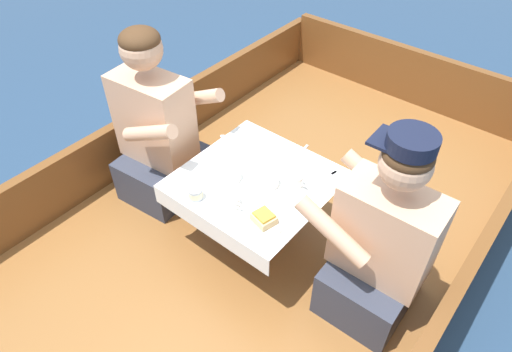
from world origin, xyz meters
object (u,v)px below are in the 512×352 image
Objects in this scene: coffee_cup_port at (231,201)px; person_port at (157,134)px; sandwich at (264,218)px; coffee_cup_starboard at (295,179)px; person_starboard at (380,247)px; tin_can at (196,194)px.

person_port is at bearing 166.81° from coffee_cup_port.
sandwich reaches higher than coffee_cup_port.
person_port is 0.82m from coffee_cup_starboard.
coffee_cup_port is (-0.62, -0.24, 0.06)m from person_starboard.
person_starboard is at bearing 21.32° from coffee_cup_port.
coffee_cup_port is 1.61× the size of tin_can.
sandwich is at bearing -15.74° from person_port.
sandwich is 0.28m from coffee_cup_starboard.
person_port is at bearing 2.51° from person_starboard.
coffee_cup_port is 0.17m from tin_can.
person_starboard is at bearing 21.53° from tin_can.
person_starboard reaches higher than coffee_cup_port.
sandwich is at bearing 12.86° from tin_can.
tin_can is (-0.30, -0.36, -0.01)m from coffee_cup_starboard.
person_starboard is 0.67m from coffee_cup_port.
person_port is 1.29m from person_starboard.
tin_can is at bearing -129.91° from coffee_cup_starboard.
sandwich is 0.18m from coffee_cup_port.
coffee_cup_port is at bearing 20.04° from person_starboard.
tin_can is at bearing -29.37° from person_port.
person_starboard reaches higher than coffee_cup_starboard.
tin_can is (-0.33, -0.08, -0.00)m from sandwich.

